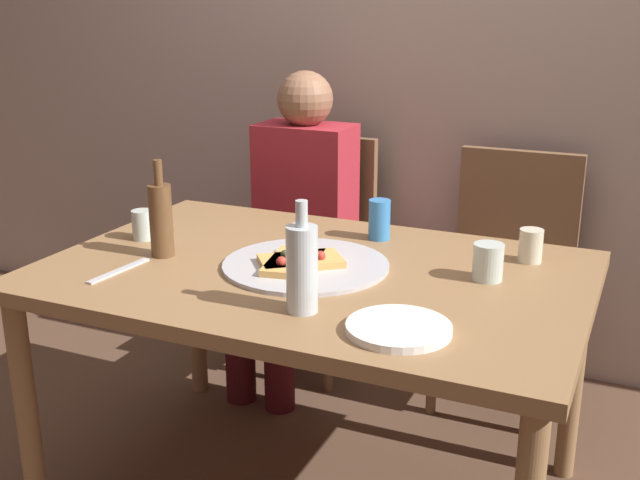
{
  "coord_description": "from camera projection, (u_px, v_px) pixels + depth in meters",
  "views": [
    {
      "loc": [
        0.82,
        -1.79,
        1.43
      ],
      "look_at": [
        -0.02,
        0.1,
        0.77
      ],
      "focal_mm": 43.29,
      "sensor_mm": 36.0,
      "label": 1
    }
  ],
  "objects": [
    {
      "name": "back_wall",
      "position": [
        440.0,
        32.0,
        2.93
      ],
      "size": [
        6.0,
        0.1,
        2.6
      ],
      "primitive_type": "cube",
      "color": "gray",
      "rests_on": "ground_plane"
    },
    {
      "name": "dining_table",
      "position": [
        313.0,
        293.0,
        2.12
      ],
      "size": [
        1.46,
        0.96,
        0.72
      ],
      "color": "olive",
      "rests_on": "ground_plane"
    },
    {
      "name": "pizza_tray",
      "position": [
        305.0,
        265.0,
        2.1
      ],
      "size": [
        0.46,
        0.46,
        0.01
      ],
      "primitive_type": "cylinder",
      "color": "#ADADB2",
      "rests_on": "dining_table"
    },
    {
      "name": "pizza_slice_last",
      "position": [
        293.0,
        262.0,
        2.07
      ],
      "size": [
        0.17,
        0.24,
        0.05
      ],
      "color": "tan",
      "rests_on": "pizza_tray"
    },
    {
      "name": "pizza_slice_extra",
      "position": [
        302.0,
        260.0,
        2.09
      ],
      "size": [
        0.25,
        0.24,
        0.05
      ],
      "color": "tan",
      "rests_on": "pizza_tray"
    },
    {
      "name": "wine_bottle",
      "position": [
        161.0,
        219.0,
        2.16
      ],
      "size": [
        0.07,
        0.07,
        0.28
      ],
      "color": "brown",
      "rests_on": "dining_table"
    },
    {
      "name": "beer_bottle",
      "position": [
        302.0,
        267.0,
        1.78
      ],
      "size": [
        0.07,
        0.07,
        0.27
      ],
      "color": "#B2BCC1",
      "rests_on": "dining_table"
    },
    {
      "name": "tumbler_near",
      "position": [
        531.0,
        246.0,
        2.13
      ],
      "size": [
        0.07,
        0.07,
        0.09
      ],
      "primitive_type": "cylinder",
      "color": "beige",
      "rests_on": "dining_table"
    },
    {
      "name": "tumbler_far",
      "position": [
        143.0,
        225.0,
        2.33
      ],
      "size": [
        0.07,
        0.07,
        0.09
      ],
      "primitive_type": "cylinder",
      "color": "#B7C6BC",
      "rests_on": "dining_table"
    },
    {
      "name": "wine_glass",
      "position": [
        488.0,
        262.0,
        2.0
      ],
      "size": [
        0.08,
        0.08,
        0.1
      ],
      "primitive_type": "cylinder",
      "color": "#B7C6BC",
      "rests_on": "dining_table"
    },
    {
      "name": "soda_can",
      "position": [
        379.0,
        220.0,
        2.33
      ],
      "size": [
        0.07,
        0.07,
        0.12
      ],
      "primitive_type": "cylinder",
      "color": "#337AC1",
      "rests_on": "dining_table"
    },
    {
      "name": "plate_stack",
      "position": [
        399.0,
        328.0,
        1.69
      ],
      "size": [
        0.24,
        0.24,
        0.02
      ],
      "primitive_type": "cylinder",
      "color": "white",
      "rests_on": "dining_table"
    },
    {
      "name": "table_knife",
      "position": [
        119.0,
        271.0,
        2.07
      ],
      "size": [
        0.04,
        0.22,
        0.01
      ],
      "primitive_type": "cube",
      "rotation": [
        0.0,
        0.0,
        4.62
      ],
      "color": "#B7B7BC",
      "rests_on": "dining_table"
    },
    {
      "name": "chair_left",
      "position": [
        312.0,
        236.0,
        3.08
      ],
      "size": [
        0.44,
        0.44,
        0.9
      ],
      "rotation": [
        0.0,
        0.0,
        3.14
      ],
      "color": "brown",
      "rests_on": "ground_plane"
    },
    {
      "name": "chair_right",
      "position": [
        509.0,
        262.0,
        2.78
      ],
      "size": [
        0.44,
        0.44,
        0.9
      ],
      "rotation": [
        0.0,
        0.0,
        3.14
      ],
      "color": "brown",
      "rests_on": "ground_plane"
    },
    {
      "name": "guest_in_sweater",
      "position": [
        296.0,
        215.0,
        2.91
      ],
      "size": [
        0.36,
        0.56,
        1.17
      ],
      "rotation": [
        0.0,
        0.0,
        3.14
      ],
      "color": "maroon",
      "rests_on": "ground_plane"
    }
  ]
}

